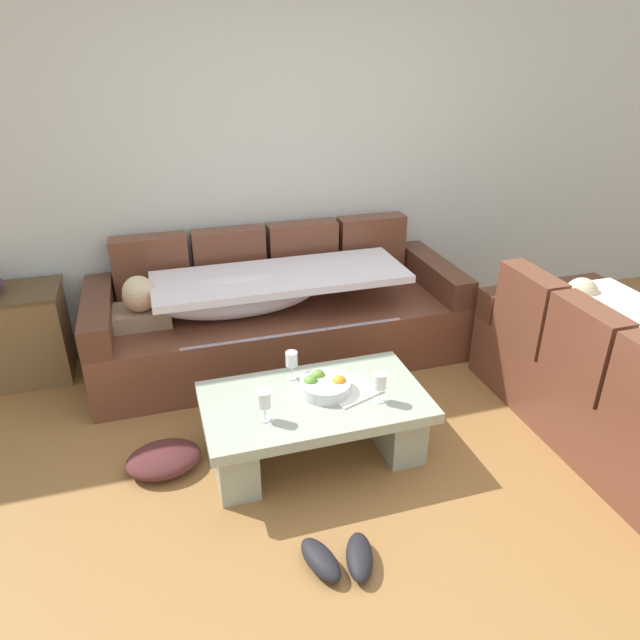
# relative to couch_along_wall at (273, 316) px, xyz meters

# --- Properties ---
(ground_plane) EXTENTS (14.00, 14.00, 0.00)m
(ground_plane) POSITION_rel_couch_along_wall_xyz_m (0.29, -1.63, -0.33)
(ground_plane) COLOR olive
(back_wall) EXTENTS (9.00, 0.10, 2.70)m
(back_wall) POSITION_rel_couch_along_wall_xyz_m (0.29, 0.52, 1.02)
(back_wall) COLOR #BBC3BF
(back_wall) RESTS_ON ground_plane
(couch_along_wall) EXTENTS (2.56, 0.92, 0.88)m
(couch_along_wall) POSITION_rel_couch_along_wall_xyz_m (0.00, 0.00, 0.00)
(couch_along_wall) COLOR brown
(couch_along_wall) RESTS_ON ground_plane
(couch_near_window) EXTENTS (0.92, 1.83, 0.88)m
(couch_near_window) POSITION_rel_couch_along_wall_xyz_m (1.72, -1.47, 0.01)
(couch_near_window) COLOR brown
(couch_near_window) RESTS_ON ground_plane
(coffee_table) EXTENTS (1.20, 0.68, 0.38)m
(coffee_table) POSITION_rel_couch_along_wall_xyz_m (-0.03, -1.13, -0.09)
(coffee_table) COLOR #99A493
(coffee_table) RESTS_ON ground_plane
(fruit_bowl) EXTENTS (0.28, 0.28, 0.10)m
(fruit_bowl) POSITION_rel_couch_along_wall_xyz_m (0.04, -1.10, 0.09)
(fruit_bowl) COLOR silver
(fruit_bowl) RESTS_ON coffee_table
(wine_glass_near_left) EXTENTS (0.07, 0.07, 0.17)m
(wine_glass_near_left) POSITION_rel_couch_along_wall_xyz_m (-0.32, -1.25, 0.17)
(wine_glass_near_left) COLOR silver
(wine_glass_near_left) RESTS_ON coffee_table
(wine_glass_near_right) EXTENTS (0.07, 0.07, 0.17)m
(wine_glass_near_right) POSITION_rel_couch_along_wall_xyz_m (0.29, -1.26, 0.17)
(wine_glass_near_right) COLOR silver
(wine_glass_near_right) RESTS_ON coffee_table
(wine_glass_far_back) EXTENTS (0.07, 0.07, 0.17)m
(wine_glass_far_back) POSITION_rel_couch_along_wall_xyz_m (-0.09, -0.91, 0.17)
(wine_glass_far_back) COLOR silver
(wine_glass_far_back) RESTS_ON coffee_table
(open_magazine) EXTENTS (0.33, 0.29, 0.01)m
(open_magazine) POSITION_rel_couch_along_wall_xyz_m (0.19, -1.15, 0.06)
(open_magazine) COLOR white
(open_magazine) RESTS_ON coffee_table
(side_cabinet) EXTENTS (0.72, 0.44, 0.64)m
(side_cabinet) POSITION_rel_couch_along_wall_xyz_m (-1.73, 0.22, -0.01)
(side_cabinet) COLOR brown
(side_cabinet) RESTS_ON ground_plane
(pair_of_shoes) EXTENTS (0.36, 0.33, 0.09)m
(pair_of_shoes) POSITION_rel_couch_along_wall_xyz_m (-0.14, -1.90, -0.28)
(pair_of_shoes) COLOR black
(pair_of_shoes) RESTS_ON ground_plane
(crumpled_garment) EXTENTS (0.42, 0.35, 0.12)m
(crumpled_garment) POSITION_rel_couch_along_wall_xyz_m (-0.84, -1.01, -0.27)
(crumpled_garment) COLOR #4C2323
(crumpled_garment) RESTS_ON ground_plane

